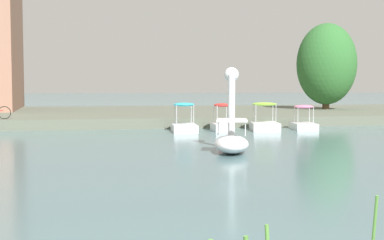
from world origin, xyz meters
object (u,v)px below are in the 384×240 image
at_px(pedal_boat_lime, 264,122).
at_px(pedal_boat_pink, 304,122).
at_px(swan_boat, 232,134).
at_px(pedal_boat_red, 222,122).
at_px(tree_willow_overhanging, 326,64).
at_px(pedal_boat_cyan, 184,123).

relative_size(pedal_boat_lime, pedal_boat_pink, 1.14).
height_order(swan_boat, pedal_boat_red, swan_boat).
bearing_deg(pedal_boat_red, pedal_boat_pink, -0.33).
bearing_deg(tree_willow_overhanging, swan_boat, -123.50).
bearing_deg(pedal_boat_red, swan_boat, -102.32).
relative_size(pedal_boat_lime, tree_willow_overhanging, 0.37).
height_order(swan_boat, pedal_boat_pink, swan_boat).
relative_size(pedal_boat_cyan, pedal_boat_lime, 0.92).
bearing_deg(swan_boat, pedal_boat_pink, 53.27).
bearing_deg(pedal_boat_red, tree_willow_overhanging, 44.95).
bearing_deg(pedal_boat_lime, pedal_boat_cyan, -178.72).
relative_size(pedal_boat_pink, tree_willow_overhanging, 0.32).
distance_m(swan_boat, tree_willow_overhanging, 24.76).
height_order(pedal_boat_cyan, pedal_boat_red, pedal_boat_cyan).
relative_size(swan_boat, pedal_boat_red, 1.53).
xyz_separation_m(swan_boat, pedal_boat_red, (1.94, 8.87, -0.18)).
height_order(swan_boat, pedal_boat_lime, swan_boat).
bearing_deg(pedal_boat_cyan, pedal_boat_red, 6.46).
distance_m(pedal_boat_cyan, tree_willow_overhanging, 18.46).
relative_size(swan_boat, pedal_boat_pink, 1.39).
xyz_separation_m(pedal_boat_red, tree_willow_overhanging, (11.59, 11.57, 3.72)).
height_order(swan_boat, tree_willow_overhanging, tree_willow_overhanging).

